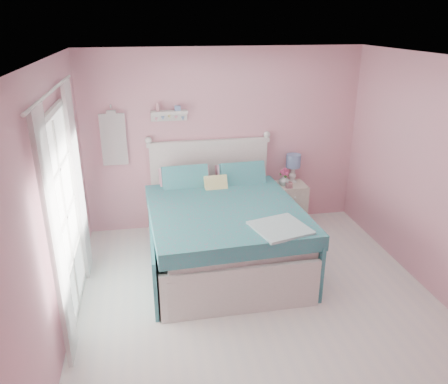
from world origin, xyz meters
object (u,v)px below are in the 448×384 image
object	(u,v)px
table_lamp	(293,163)
bed	(223,230)
nightstand	(290,204)
teacup	(289,185)

from	to	relation	value
table_lamp	bed	bearing A→B (deg)	-141.44
table_lamp	nightstand	bearing A→B (deg)	-119.02
table_lamp	teacup	xyz separation A→B (m)	(-0.12, -0.22, -0.26)
bed	teacup	bearing A→B (deg)	31.87
nightstand	table_lamp	xyz separation A→B (m)	(0.05, 0.09, 0.62)
teacup	nightstand	bearing A→B (deg)	60.39
nightstand	table_lamp	bearing A→B (deg)	60.98
bed	nightstand	distance (m)	1.51
nightstand	teacup	world-z (taller)	teacup
nightstand	teacup	xyz separation A→B (m)	(-0.07, -0.13, 0.36)
bed	nightstand	xyz separation A→B (m)	(1.20, 0.91, -0.11)
nightstand	teacup	size ratio (longest dim) A/B	6.06
table_lamp	teacup	distance (m)	0.36
bed	table_lamp	distance (m)	1.68
bed	teacup	xyz separation A→B (m)	(1.13, 0.78, 0.25)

